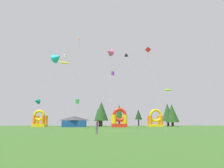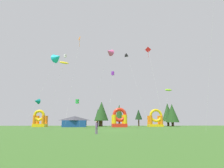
# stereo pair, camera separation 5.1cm
# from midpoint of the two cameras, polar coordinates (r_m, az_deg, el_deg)

# --- Properties ---
(ground_plane) EXTENTS (120.00, 120.00, 0.00)m
(ground_plane) POSITION_cam_midpoint_polar(r_m,az_deg,el_deg) (38.54, 0.84, -13.43)
(ground_plane) COLOR #3D6B28
(kite_teal_delta) EXTENTS (1.81, 1.60, 6.76)m
(kite_teal_delta) POSITION_cam_midpoint_polar(r_m,az_deg,el_deg) (46.32, -21.11, -4.69)
(kite_teal_delta) COLOR #0C7F7A
(kite_teal_delta) RESTS_ON ground_plane
(kite_pink_delta) EXTENTS (7.21, 6.68, 20.12)m
(kite_pink_delta) POSITION_cam_midpoint_polar(r_m,az_deg,el_deg) (50.38, -0.80, 9.35)
(kite_pink_delta) COLOR #EA599E
(kite_pink_delta) RESTS_ON ground_plane
(kite_green_box) EXTENTS (1.29, 2.56, 8.01)m
(kite_green_box) POSITION_cam_midpoint_polar(r_m,az_deg,el_deg) (56.83, -10.13, -5.02)
(kite_green_box) COLOR green
(kite_green_box) RESTS_ON ground_plane
(kite_yellow_parafoil) EXTENTS (6.00, 1.35, 19.93)m
(kite_yellow_parafoil) POSITION_cam_midpoint_polar(r_m,az_deg,el_deg) (61.08, -13.88, 6.03)
(kite_yellow_parafoil) COLOR yellow
(kite_yellow_parafoil) RESTS_ON ground_plane
(kite_lime_parafoil) EXTENTS (4.48, 3.32, 13.12)m
(kite_lime_parafoil) POSITION_cam_midpoint_polar(r_m,az_deg,el_deg) (69.83, 16.06, -1.69)
(kite_lime_parafoil) COLOR #8CD826
(kite_lime_parafoil) RESTS_ON ground_plane
(kite_red_diamond) EXTENTS (2.18, 3.41, 16.14)m
(kite_red_diamond) POSITION_cam_midpoint_polar(r_m,az_deg,el_deg) (40.08, 10.50, 9.45)
(kite_red_diamond) COLOR red
(kite_red_diamond) RESTS_ON ground_plane
(kite_cyan_delta) EXTENTS (6.46, 7.76, 18.85)m
(kite_cyan_delta) POSITION_cam_midpoint_polar(r_m,az_deg,el_deg) (51.27, -15.67, 7.47)
(kite_cyan_delta) COLOR #19B7CC
(kite_cyan_delta) RESTS_ON ground_plane
(kite_black_delta) EXTENTS (5.30, 9.57, 23.07)m
(kite_black_delta) POSITION_cam_midpoint_polar(r_m,az_deg,el_deg) (62.94, 4.41, 8.18)
(kite_black_delta) COLOR black
(kite_black_delta) RESTS_ON ground_plane
(kite_white_box) EXTENTS (3.73, 2.64, 22.60)m
(kite_white_box) POSITION_cam_midpoint_polar(r_m,az_deg,el_deg) (63.94, -13.51, 7.89)
(kite_white_box) COLOR white
(kite_white_box) RESTS_ON ground_plane
(kite_purple_box) EXTENTS (1.71, 3.41, 14.37)m
(kite_purple_box) POSITION_cam_midpoint_polar(r_m,az_deg,el_deg) (50.23, 0.20, 3.08)
(kite_purple_box) COLOR purple
(kite_purple_box) RESTS_ON ground_plane
(kite_orange_diamond) EXTENTS (2.34, 5.80, 22.37)m
(kite_orange_diamond) POSITION_cam_midpoint_polar(r_m,az_deg,el_deg) (50.17, -9.39, 12.59)
(kite_orange_diamond) COLOR orange
(kite_orange_diamond) RESTS_ON ground_plane
(person_left_edge) EXTENTS (0.35, 0.35, 1.73)m
(person_left_edge) POSITION_cam_midpoint_polar(r_m,az_deg,el_deg) (27.16, -4.53, -12.19)
(person_left_edge) COLOR #724C8C
(person_left_edge) RESTS_ON ground_plane
(inflatable_orange_dome) EXTENTS (4.99, 4.98, 6.39)m
(inflatable_orange_dome) POSITION_cam_midpoint_polar(r_m,az_deg,el_deg) (66.91, 2.11, -10.48)
(inflatable_orange_dome) COLOR red
(inflatable_orange_dome) RESTS_ON ground_plane
(inflatable_red_slide) EXTENTS (4.20, 4.85, 5.94)m
(inflatable_red_slide) POSITION_cam_midpoint_polar(r_m,az_deg,el_deg) (74.79, -20.30, -10.03)
(inflatable_red_slide) COLOR yellow
(inflatable_red_slide) RESTS_ON ground_plane
(inflatable_yellow_castle) EXTENTS (5.06, 4.14, 6.44)m
(inflatable_yellow_castle) POSITION_cam_midpoint_polar(r_m,az_deg,el_deg) (75.20, 12.50, -10.23)
(inflatable_yellow_castle) COLOR yellow
(inflatable_yellow_castle) RESTS_ON ground_plane
(festival_tent) EXTENTS (7.97, 3.46, 3.68)m
(festival_tent) POSITION_cam_midpoint_polar(r_m,az_deg,el_deg) (69.11, -10.93, -10.69)
(festival_tent) COLOR #19478C
(festival_tent) RESTS_ON ground_plane
(tree_row_0) EXTENTS (2.89, 2.89, 7.08)m
(tree_row_0) POSITION_cam_midpoint_polar(r_m,az_deg,el_deg) (80.91, -4.16, -8.97)
(tree_row_0) COLOR #4C331E
(tree_row_0) RESTS_ON ground_plane
(tree_row_1) EXTENTS (2.64, 2.64, 6.57)m
(tree_row_1) POSITION_cam_midpoint_polar(r_m,az_deg,el_deg) (79.83, -3.68, -9.14)
(tree_row_1) COLOR #4C331E
(tree_row_1) RESTS_ON ground_plane
(tree_row_2) EXTENTS (5.62, 5.62, 9.77)m
(tree_row_2) POSITION_cam_midpoint_polar(r_m,az_deg,el_deg) (78.71, -3.14, -7.90)
(tree_row_2) COLOR #4C331E
(tree_row_2) RESTS_ON ground_plane
(tree_row_3) EXTENTS (3.81, 3.81, 8.67)m
(tree_row_3) POSITION_cam_midpoint_polar(r_m,az_deg,el_deg) (79.80, 2.08, -8.37)
(tree_row_3) COLOR #4C331E
(tree_row_3) RESTS_ON ground_plane
(tree_row_4) EXTENTS (2.98, 2.98, 6.92)m
(tree_row_4) POSITION_cam_midpoint_polar(r_m,az_deg,el_deg) (83.43, 7.69, -8.83)
(tree_row_4) COLOR #4C331E
(tree_row_4) RESTS_ON ground_plane
(tree_row_5) EXTENTS (5.09, 5.09, 9.89)m
(tree_row_5) POSITION_cam_midpoint_polar(r_m,az_deg,el_deg) (89.44, 15.86, -7.92)
(tree_row_5) COLOR #4C331E
(tree_row_5) RESTS_ON ground_plane
(tree_row_6) EXTENTS (5.37, 5.37, 9.09)m
(tree_row_6) POSITION_cam_midpoint_polar(r_m,az_deg,el_deg) (84.97, 17.07, -8.11)
(tree_row_6) COLOR #4C331E
(tree_row_6) RESTS_ON ground_plane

